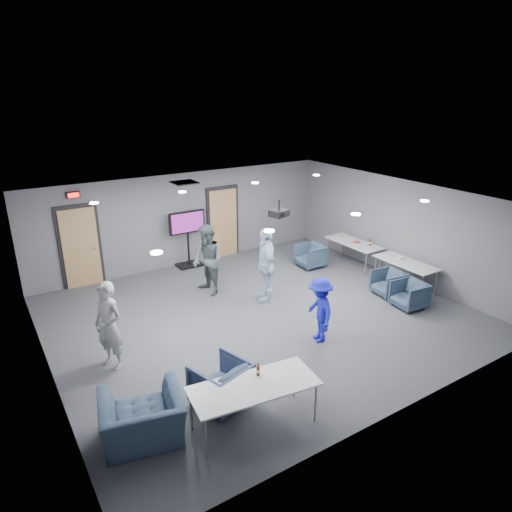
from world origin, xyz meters
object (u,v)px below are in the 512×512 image
person_a (109,326)px  chair_right_a (310,256)px  tv_stand (188,235)px  projector (279,213)px  chair_front_b (142,419)px  bottle_right (370,242)px  chair_right_c (409,295)px  person_d (320,310)px  chair_right_b (388,283)px  table_front_left (254,387)px  table_right_a (354,244)px  person_c (266,265)px  person_b (208,260)px  table_right_b (406,264)px  bottle_front (258,370)px  chair_front_a (221,383)px

person_a → chair_right_a: size_ratio=2.29×
tv_stand → projector: 4.13m
chair_right_a → chair_front_b: 7.76m
bottle_right → tv_stand: bearing=144.4°
chair_right_c → projector: bearing=-111.8°
person_d → chair_right_a: bearing=161.5°
chair_front_b → bottle_right: 8.41m
person_a → chair_right_b: person_a is taller
table_front_left → tv_stand: size_ratio=1.24×
table_right_a → table_front_left: bearing=124.5°
person_c → tv_stand: bearing=-148.4°
table_front_left → chair_right_c: bearing=22.7°
chair_right_a → person_b: bearing=-87.1°
person_c → chair_right_a: size_ratio=2.49×
person_c → tv_stand: size_ratio=1.12×
person_d → table_right_a: (3.57, 2.73, -0.01)m
table_right_a → table_right_b: (0.00, -1.90, -0.00)m
person_d → bottle_front: 2.62m
person_d → chair_right_a: size_ratio=1.87×
tv_stand → chair_right_b: bearing=-53.0°
chair_right_a → bottle_front: bottle_front is taller
person_c → person_d: 2.22m
bottle_front → bottle_right: (6.04, 3.52, 0.01)m
chair_front_b → projector: 5.09m
table_right_a → projector: 4.16m
chair_right_c → table_front_left: (-5.29, -1.45, 0.37)m
chair_right_b → tv_stand: tv_stand is taller
table_right_a → table_front_left: (-6.06, -4.17, 0.01)m
chair_front_b → chair_front_a: bearing=-161.6°
person_a → projector: 4.18m
chair_front_b → bottle_front: bottle_front is taller
person_a → chair_front_a: bearing=3.7°
chair_front_b → table_right_a: (7.63, 3.57, 0.30)m
bottle_front → bottle_right: bottle_right is taller
chair_right_a → bottle_front: (-4.77, -4.60, 0.48)m
chair_front_a → projector: 4.00m
tv_stand → chair_front_a: bearing=-109.9°
person_d → chair_front_a: person_d is taller
chair_right_b → chair_right_c: bearing=-2.1°
bottle_right → chair_right_a: bearing=139.7°
chair_right_a → table_front_left: size_ratio=0.36×
person_c → bottle_right: size_ratio=7.36×
chair_front_a → bottle_front: bottle_front is taller
chair_right_c → projector: size_ratio=1.61×
chair_front_a → bottle_right: bearing=-170.9°
person_a → chair_right_c: (6.68, -1.33, -0.53)m
person_d → table_right_b: person_d is taller
person_b → chair_front_b: size_ratio=1.52×
person_c → person_a: bearing=-58.0°
tv_stand → projector: size_ratio=3.75×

